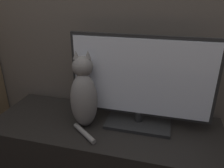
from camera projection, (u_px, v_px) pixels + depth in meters
The scene contains 3 objects.
tv_stand at pixel (105, 157), 1.43m from camera, with size 1.40×0.51×0.51m.
tv at pixel (140, 83), 1.24m from camera, with size 0.82×0.23×0.54m.
cat at pixel (84, 95), 1.25m from camera, with size 0.21×0.27×0.46m.
Camera 1 is at (0.33, -0.15, 1.26)m, focal length 35.00 mm.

